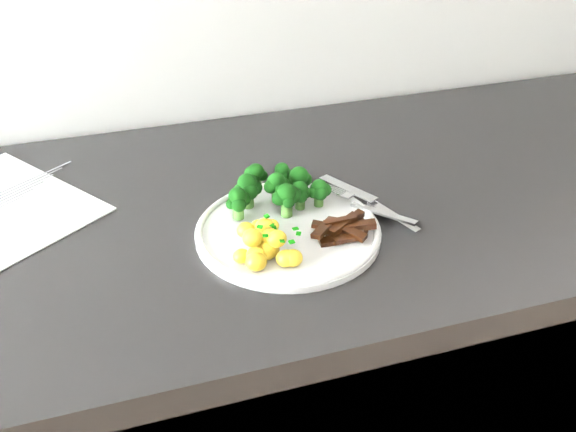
% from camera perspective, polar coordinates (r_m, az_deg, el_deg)
% --- Properties ---
extents(plate, '(0.25, 0.25, 0.01)m').
position_cam_1_polar(plate, '(0.86, 0.00, -1.28)').
color(plate, white).
rests_on(plate, counter).
extents(broccoli, '(0.15, 0.10, 0.05)m').
position_cam_1_polar(broccoli, '(0.89, -1.02, 2.47)').
color(broccoli, '#386323').
rests_on(broccoli, plate).
extents(potatoes, '(0.09, 0.10, 0.04)m').
position_cam_1_polar(potatoes, '(0.81, -2.09, -2.65)').
color(potatoes, gold).
rests_on(potatoes, plate).
extents(beef_strips, '(0.09, 0.07, 0.02)m').
position_cam_1_polar(beef_strips, '(0.85, 4.93, -1.11)').
color(beef_strips, black).
rests_on(beef_strips, plate).
extents(fork, '(0.09, 0.14, 0.01)m').
position_cam_1_polar(fork, '(0.90, 7.26, 0.80)').
color(fork, '#BBBBC0').
rests_on(fork, plate).
extents(knife, '(0.09, 0.18, 0.02)m').
position_cam_1_polar(knife, '(0.92, 8.11, 0.61)').
color(knife, '#BBBBC0').
rests_on(knife, plate).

